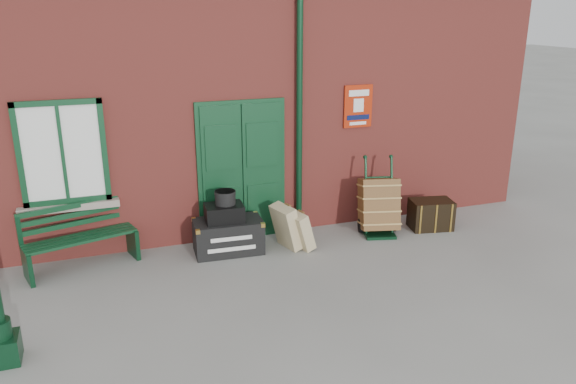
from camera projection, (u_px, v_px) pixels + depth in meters
name	position (u px, v px, depth m)	size (l,w,h in m)	color
ground	(291.00, 272.00, 8.03)	(80.00, 80.00, 0.00)	gray
station_building	(228.00, 88.00, 10.48)	(10.30, 4.30, 4.36)	#A93F36
bench	(79.00, 235.00, 8.06)	(1.62, 0.89, 0.96)	#0F371D
houdini_trunk	(228.00, 236.00, 8.61)	(1.04, 0.57, 0.52)	black
strongbox	(224.00, 213.00, 8.47)	(0.57, 0.41, 0.26)	black
hatbox	(225.00, 197.00, 8.44)	(0.31, 0.31, 0.21)	black
suitcase_back	(287.00, 227.00, 8.73)	(0.20, 0.49, 0.68)	tan
suitcase_front	(300.00, 230.00, 8.71)	(0.18, 0.44, 0.59)	tan
porter_trolley	(379.00, 205.00, 9.27)	(0.76, 0.79, 1.26)	black
dark_trunk	(431.00, 214.00, 9.54)	(0.69, 0.45, 0.50)	black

